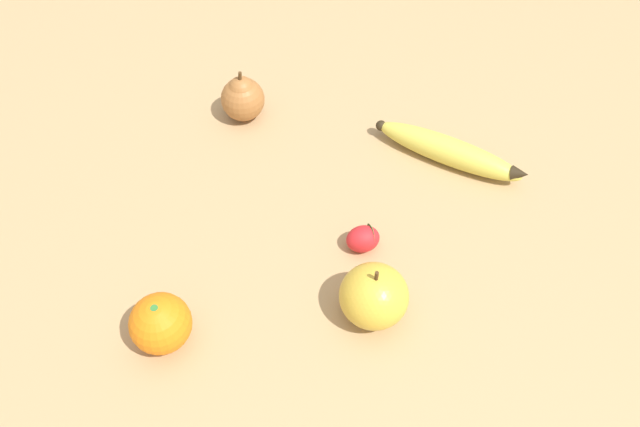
% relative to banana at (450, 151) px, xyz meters
% --- Properties ---
extents(ground_plane, '(3.00, 3.00, 0.00)m').
position_rel_banana_xyz_m(ground_plane, '(-0.15, 0.12, -0.02)').
color(ground_plane, tan).
extents(banana, '(0.13, 0.22, 0.04)m').
position_rel_banana_xyz_m(banana, '(0.00, 0.00, 0.00)').
color(banana, '#DBCC4C').
rests_on(banana, ground_plane).
extents(orange, '(0.07, 0.07, 0.07)m').
position_rel_banana_xyz_m(orange, '(-0.31, 0.34, 0.02)').
color(orange, orange).
rests_on(orange, ground_plane).
extents(pear, '(0.07, 0.07, 0.08)m').
position_rel_banana_xyz_m(pear, '(0.07, 0.31, 0.02)').
color(pear, '#A36633').
rests_on(pear, ground_plane).
extents(strawberry, '(0.05, 0.06, 0.03)m').
position_rel_banana_xyz_m(strawberry, '(-0.16, 0.12, -0.00)').
color(strawberry, red).
rests_on(strawberry, ground_plane).
extents(apple, '(0.08, 0.08, 0.09)m').
position_rel_banana_xyz_m(apple, '(-0.26, 0.10, 0.02)').
color(apple, gold).
rests_on(apple, ground_plane).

